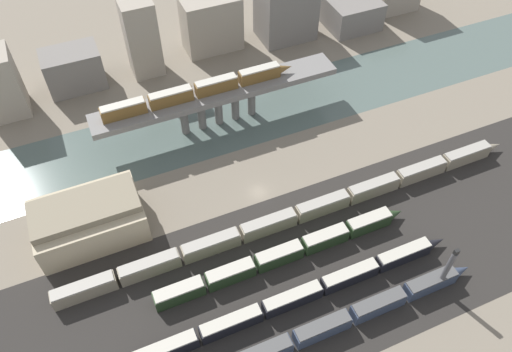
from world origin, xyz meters
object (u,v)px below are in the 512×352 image
at_px(warehouse_building, 89,219).
at_px(signal_tower, 447,270).
at_px(train_on_bridge, 199,90).
at_px(train_yard_outer, 301,213).
at_px(train_yard_near, 300,338).
at_px(train_yard_far, 285,254).
at_px(train_yard_mid, 299,296).

distance_m(warehouse_building, signal_tower, 75.76).
xyz_separation_m(train_on_bridge, train_yard_outer, (10.78, -38.00, -10.83)).
distance_m(train_yard_near, warehouse_building, 51.93).
relative_size(train_on_bridge, warehouse_building, 2.19).
distance_m(train_yard_near, train_yard_far, 18.82).
xyz_separation_m(train_yard_far, signal_tower, (26.43, -18.65, 4.82)).
height_order(train_on_bridge, warehouse_building, train_on_bridge).
distance_m(train_yard_mid, warehouse_building, 48.53).
relative_size(train_yard_outer, signal_tower, 8.22).
bearing_deg(train_yard_outer, train_yard_far, -134.82).
distance_m(train_yard_mid, signal_tower, 29.70).
bearing_deg(train_yard_near, train_on_bridge, 87.54).
height_order(train_on_bridge, train_yard_outer, train_on_bridge).
xyz_separation_m(train_yard_mid, warehouse_building, (-34.96, 33.54, 2.94)).
relative_size(train_yard_mid, train_yard_far, 1.19).
height_order(train_on_bridge, train_yard_near, train_on_bridge).
distance_m(train_yard_outer, warehouse_building, 47.29).
relative_size(train_yard_near, signal_tower, 5.69).
bearing_deg(signal_tower, train_yard_near, 178.90).
relative_size(train_yard_far, warehouse_building, 2.52).
bearing_deg(train_on_bridge, train_yard_far, -86.73).
xyz_separation_m(train_yard_mid, signal_tower, (28.03, -8.52, 4.91)).
bearing_deg(train_yard_near, train_yard_outer, 62.70).
height_order(train_yard_mid, train_yard_far, train_yard_far).
height_order(train_yard_near, train_yard_outer, train_yard_outer).
bearing_deg(train_yard_mid, train_yard_far, 81.07).
distance_m(train_on_bridge, train_yard_outer, 40.96).
bearing_deg(train_on_bridge, train_yard_mid, -88.94).
relative_size(train_yard_far, train_yard_outer, 0.52).
bearing_deg(train_yard_outer, warehouse_building, 161.20).
xyz_separation_m(train_yard_mid, train_yard_outer, (9.74, 18.32, 0.20)).
xyz_separation_m(train_yard_near, train_yard_mid, (3.80, 7.91, -0.08)).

